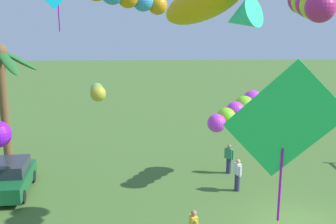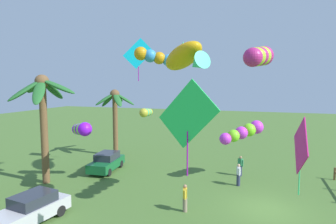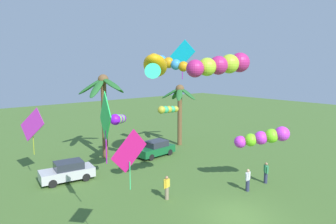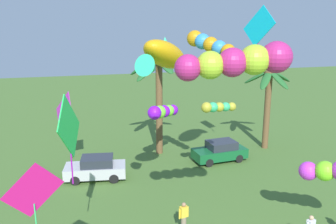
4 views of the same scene
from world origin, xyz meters
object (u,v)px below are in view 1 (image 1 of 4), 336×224
Objects in this scene: parked_car_0 at (11,178)px; spectator_2 at (238,175)px; palm_tree_0 at (1,76)px; kite_tube_1 at (310,2)px; kite_tube_9 at (97,91)px; spectator_1 at (229,159)px; kite_tube_7 at (238,110)px; kite_fish_10 at (209,4)px; kite_diamond_3 at (284,122)px.

spectator_2 reaches higher than parked_car_0.
palm_tree_0 reaches higher than spectator_2.
palm_tree_0 is 13.97m from spectator_2.
kite_tube_9 is (2.48, 7.40, -3.41)m from kite_tube_1.
kite_tube_9 reaches higher than spectator_1.
kite_tube_7 is at bearing -105.26° from palm_tree_0.
kite_tube_1 is at bearing -165.32° from spectator_2.
kite_tube_1 is 8.51m from kite_tube_9.
parked_car_0 is 1.02× the size of kite_tube_1.
kite_tube_7 is 1.38× the size of kite_tube_9.
parked_car_0 is at bearing 52.58° from kite_fish_10.
palm_tree_0 is at bearing 19.82° from parked_car_0.
spectator_1 is 0.44× the size of kite_diamond_3.
spectator_1 is at bearing 0.22° from spectator_2.
kite_tube_7 is at bearing 9.56° from kite_tube_1.
spectator_1 is 10.46m from kite_tube_1.
palm_tree_0 is 15.43m from kite_fish_10.
kite_fish_10 reaches higher than palm_tree_0.
kite_tube_1 is 1.77× the size of kite_tube_9.
kite_diamond_3 is 1.17× the size of kite_tube_7.
spectator_1 is (-2.60, -12.43, -4.10)m from palm_tree_0.
palm_tree_0 is 1.70× the size of kite_tube_1.
kite_tube_9 is (-3.48, 6.39, 1.61)m from kite_tube_7.
kite_diamond_3 is (-12.43, 1.22, 5.29)m from spectator_1.
parked_car_0 is 13.15m from kite_fish_10.
spectator_2 is at bearing 14.68° from kite_tube_1.
kite_tube_1 is 1.28× the size of kite_tube_7.
kite_tube_1 reaches higher than kite_tube_9.
kite_tube_1 is at bearing -108.51° from kite_tube_9.
kite_fish_10 reaches higher than kite_diamond_3.
kite_fish_10 is at bearing 161.59° from kite_tube_7.
kite_fish_10 is (-6.23, 2.36, 7.78)m from spectator_2.
kite_tube_7 is (11.59, -1.41, -2.44)m from kite_diamond_3.
kite_tube_1 reaches higher than parked_car_0.
kite_tube_7 is at bearing -83.55° from parked_car_0.
parked_car_0 is 2.53× the size of spectator_2.
spectator_2 is 0.44× the size of kite_diamond_3.
kite_tube_7 is (1.42, -0.18, 2.84)m from spectator_2.
kite_tube_7 is 9.46m from kite_fish_10.
kite_diamond_3 is at bearing -143.28° from palm_tree_0.
kite_tube_7 reaches higher than spectator_2.
palm_tree_0 is at bearing 42.23° from kite_fish_10.
kite_tube_1 reaches higher than palm_tree_0.
spectator_2 is 9.15m from kite_tube_1.
spectator_2 is at bearing -6.87° from kite_diamond_3.
palm_tree_0 is 1.86× the size of kite_diamond_3.
kite_diamond_3 is at bearing 174.41° from spectator_1.
kite_tube_1 is at bearing -170.02° from spectator_1.
spectator_2 is at bearing -20.78° from kite_fish_10.
palm_tree_0 is at bearing 74.74° from kite_tube_7.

